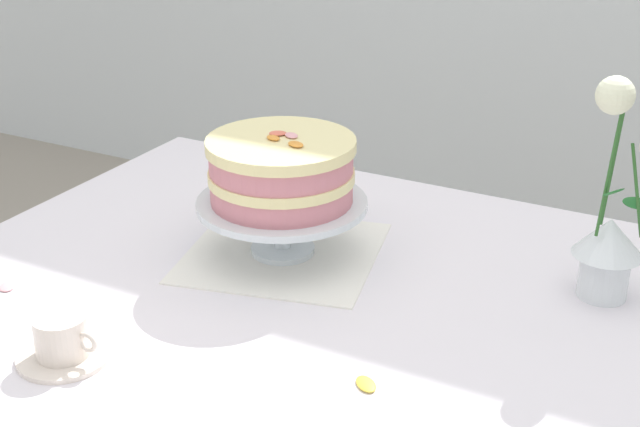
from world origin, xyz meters
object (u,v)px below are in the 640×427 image
Objects in this scene: layer_cake at (281,170)px; teacup at (62,341)px; flower_vase at (611,223)px; dining_table at (344,354)px; cake_stand at (282,209)px.

layer_cake is 1.90× the size of teacup.
layer_cake is at bearing -168.61° from flower_vase.
dining_table is 10.66× the size of teacup.
cake_stand is at bearing 147.84° from dining_table.
dining_table is 0.46m from flower_vase.
dining_table is at bearing -32.16° from cake_stand.
dining_table is at bearing -148.29° from flower_vase.
teacup is (-0.28, -0.32, 0.12)m from dining_table.
dining_table is at bearing 49.07° from teacup.
dining_table is 4.83× the size of cake_stand.
layer_cake is (0.00, 0.00, 0.07)m from cake_stand.
layer_cake is at bearing 21.83° from cake_stand.
layer_cake is 0.69× the size of flower_vase.
cake_stand is (-0.17, 0.11, 0.17)m from dining_table.
teacup is (-0.62, -0.53, -0.10)m from flower_vase.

